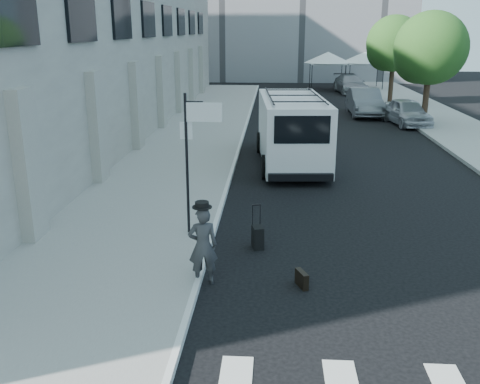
# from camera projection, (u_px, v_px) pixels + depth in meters

# --- Properties ---
(ground) EXTENTS (120.00, 120.00, 0.00)m
(ground) POSITION_uv_depth(u_px,v_px,m) (296.00, 302.00, 10.42)
(ground) COLOR black
(ground) RESTS_ON ground
(sidewalk_left) EXTENTS (4.50, 48.00, 0.15)m
(sidewalk_left) POSITION_uv_depth(u_px,v_px,m) (196.00, 137.00, 25.92)
(sidewalk_left) COLOR gray
(sidewalk_left) RESTS_ON ground
(sidewalk_right) EXTENTS (4.00, 56.00, 0.15)m
(sidewalk_right) POSITION_uv_depth(u_px,v_px,m) (449.00, 125.00, 28.92)
(sidewalk_right) COLOR gray
(sidewalk_right) RESTS_ON ground
(building_left) EXTENTS (10.00, 44.00, 12.00)m
(building_left) POSITION_uv_depth(u_px,v_px,m) (55.00, 10.00, 26.54)
(building_left) COLOR gray
(building_left) RESTS_ON ground
(sign_pole) EXTENTS (1.03, 0.07, 3.50)m
(sign_pole) POSITION_uv_depth(u_px,v_px,m) (196.00, 135.00, 12.84)
(sign_pole) COLOR black
(sign_pole) RESTS_ON sidewalk_left
(tree_near) EXTENTS (3.80, 3.83, 6.03)m
(tree_near) POSITION_uv_depth(u_px,v_px,m) (428.00, 51.00, 28.02)
(tree_near) COLOR black
(tree_near) RESTS_ON ground
(tree_far) EXTENTS (3.80, 3.83, 6.03)m
(tree_far) POSITION_uv_depth(u_px,v_px,m) (392.00, 46.00, 36.61)
(tree_far) COLOR black
(tree_far) RESTS_ON ground
(tent_left) EXTENTS (4.00, 4.00, 3.20)m
(tent_left) POSITION_uv_depth(u_px,v_px,m) (328.00, 58.00, 45.63)
(tent_left) COLOR black
(tent_left) RESTS_ON ground
(tent_right) EXTENTS (4.00, 4.00, 3.20)m
(tent_right) POSITION_uv_depth(u_px,v_px,m) (365.00, 58.00, 45.91)
(tent_right) COLOR black
(tent_right) RESTS_ON ground
(businessman) EXTENTS (0.69, 0.53, 1.67)m
(businessman) POSITION_uv_depth(u_px,v_px,m) (203.00, 246.00, 10.94)
(businessman) COLOR #353537
(businessman) RESTS_ON ground
(briefcase) EXTENTS (0.28, 0.45, 0.34)m
(briefcase) POSITION_uv_depth(u_px,v_px,m) (302.00, 279.00, 10.98)
(briefcase) COLOR black
(briefcase) RESTS_ON ground
(suitcase) EXTENTS (0.33, 0.43, 1.06)m
(suitcase) POSITION_uv_depth(u_px,v_px,m) (258.00, 237.00, 12.89)
(suitcase) COLOR black
(suitcase) RESTS_ON ground
(cargo_van) EXTENTS (2.86, 7.14, 2.61)m
(cargo_van) POSITION_uv_depth(u_px,v_px,m) (291.00, 130.00, 20.74)
(cargo_van) COLOR white
(cargo_van) RESTS_ON ground
(parked_car_a) EXTENTS (2.23, 4.40, 1.44)m
(parked_car_a) POSITION_uv_depth(u_px,v_px,m) (407.00, 112.00, 29.33)
(parked_car_a) COLOR #B4B6BD
(parked_car_a) RESTS_ON ground
(parked_car_b) EXTENTS (1.76, 4.92, 1.62)m
(parked_car_b) POSITION_uv_depth(u_px,v_px,m) (365.00, 102.00, 32.57)
(parked_car_b) COLOR slate
(parked_car_b) RESTS_ON ground
(parked_car_c) EXTENTS (2.60, 5.27, 1.47)m
(parked_car_c) POSITION_uv_depth(u_px,v_px,m) (350.00, 84.00, 43.76)
(parked_car_c) COLOR gray
(parked_car_c) RESTS_ON ground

